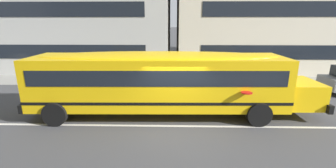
{
  "coord_description": "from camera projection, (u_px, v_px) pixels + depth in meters",
  "views": [
    {
      "loc": [
        -0.06,
        -8.7,
        4.17
      ],
      "look_at": [
        -0.29,
        0.65,
        1.64
      ],
      "focal_mm": 24.39,
      "sensor_mm": 36.0,
      "label": 1
    }
  ],
  "objects": [
    {
      "name": "sidewalk_far",
      "position": [
        174.0,
        80.0,
        16.91
      ],
      "size": [
        120.0,
        3.0,
        0.01
      ],
      "primitive_type": "cube",
      "color": "gray",
      "rests_on": "ground_plane"
    },
    {
      "name": "ground_plane",
      "position": [
        175.0,
        126.0,
        9.48
      ],
      "size": [
        400.0,
        400.0,
        0.0
      ],
      "primitive_type": "plane",
      "color": "#424244"
    },
    {
      "name": "lane_centreline",
      "position": [
        175.0,
        126.0,
        9.48
      ],
      "size": [
        110.0,
        0.16,
        0.01
      ],
      "primitive_type": "cube",
      "color": "silver",
      "rests_on": "ground_plane"
    },
    {
      "name": "school_bus",
      "position": [
        163.0,
        78.0,
        10.29
      ],
      "size": [
        13.04,
        3.09,
        2.91
      ],
      "rotation": [
        0.0,
        0.0,
        0.02
      ],
      "color": "yellow",
      "rests_on": "ground_plane"
    }
  ]
}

